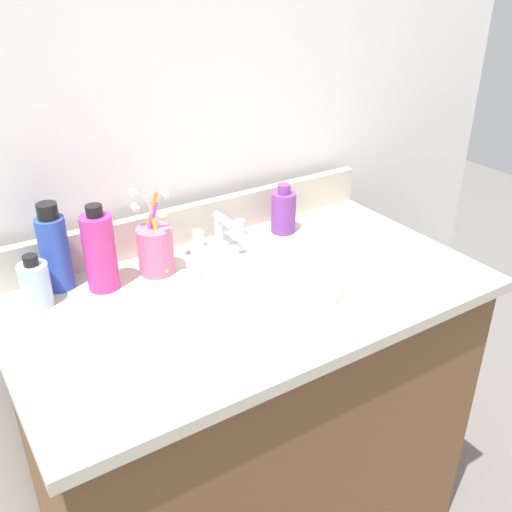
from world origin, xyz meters
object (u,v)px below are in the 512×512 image
object	(u,v)px
bottle_soap_pink	(100,251)
bottle_gel_clear	(35,284)
faucet	(221,235)
bottle_shampoo_blue	(54,250)
bottle_cream_purple	(284,211)
cup_pink	(156,249)
soap_bar	(316,218)

from	to	relation	value
bottle_soap_pink	bottle_gel_clear	distance (m)	0.14
faucet	bottle_shampoo_blue	bearing A→B (deg)	177.92
bottle_cream_purple	bottle_shampoo_blue	xyz separation A→B (m)	(-0.54, 0.03, 0.03)
bottle_cream_purple	bottle_shampoo_blue	bearing A→B (deg)	176.97
cup_pink	bottle_shampoo_blue	bearing A→B (deg)	166.16
bottle_gel_clear	soap_bar	bearing A→B (deg)	1.25
faucet	bottle_gel_clear	xyz separation A→B (m)	(-0.43, -0.03, 0.02)
faucet	bottle_soap_pink	distance (m)	0.30
bottle_gel_clear	cup_pink	distance (m)	0.25
bottle_cream_purple	cup_pink	xyz separation A→B (m)	(-0.34, -0.02, 0.00)
bottle_cream_purple	cup_pink	size ratio (longest dim) A/B	0.65
cup_pink	faucet	bearing A→B (deg)	11.00
bottle_soap_pink	cup_pink	size ratio (longest dim) A/B	0.96
bottle_cream_purple	bottle_shampoo_blue	world-z (taller)	bottle_shampoo_blue
soap_bar	bottle_gel_clear	bearing A→B (deg)	-178.75
bottle_cream_purple	soap_bar	xyz separation A→B (m)	(0.10, -0.00, -0.04)
faucet	cup_pink	world-z (taller)	cup_pink
bottle_soap_pink	soap_bar	distance (m)	0.57
cup_pink	bottle_cream_purple	bearing A→B (deg)	3.21
bottle_cream_purple	bottle_gel_clear	distance (m)	0.59
bottle_shampoo_blue	bottle_cream_purple	bearing A→B (deg)	-3.03
faucet	cup_pink	distance (m)	0.18
bottle_shampoo_blue	bottle_gel_clear	distance (m)	0.08
bottle_cream_purple	bottle_soap_pink	distance (m)	0.46
bottle_cream_purple	soap_bar	distance (m)	0.11
bottle_cream_purple	cup_pink	world-z (taller)	cup_pink
bottle_soap_pink	bottle_shampoo_blue	distance (m)	0.09
bottle_shampoo_blue	cup_pink	size ratio (longest dim) A/B	0.98
bottle_soap_pink	bottle_gel_clear	bearing A→B (deg)	177.95
bottle_cream_purple	bottle_soap_pink	bearing A→B (deg)	-177.43
bottle_soap_pink	bottle_gel_clear	size ratio (longest dim) A/B	1.69
faucet	soap_bar	world-z (taller)	faucet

